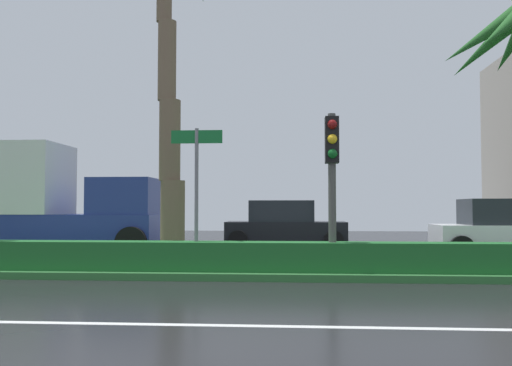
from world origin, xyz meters
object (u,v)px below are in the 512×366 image
at_px(palm_tree_centre_left, 165,6).
at_px(box_truck_lead, 56,205).
at_px(street_name_sign, 197,179).
at_px(car_in_traffic_leading, 285,225).
at_px(car_in_traffic_second, 508,229).
at_px(traffic_signal_median_right, 332,162).

distance_m(palm_tree_centre_left, box_truck_lead, 7.41).
distance_m(street_name_sign, car_in_traffic_leading, 8.71).
bearing_deg(car_in_traffic_leading, box_truck_lead, -155.43).
distance_m(palm_tree_centre_left, street_name_sign, 4.79).
relative_size(street_name_sign, car_in_traffic_second, 0.70).
distance_m(box_truck_lead, car_in_traffic_second, 13.74).
xyz_separation_m(palm_tree_centre_left, car_in_traffic_leading, (2.81, 6.80, -5.61)).
relative_size(traffic_signal_median_right, car_in_traffic_leading, 0.76).
relative_size(traffic_signal_median_right, street_name_sign, 1.09).
distance_m(box_truck_lead, car_in_traffic_leading, 7.83).
bearing_deg(palm_tree_centre_left, box_truck_lead, 140.25).
bearing_deg(palm_tree_centre_left, car_in_traffic_second, 20.57).
distance_m(palm_tree_centre_left, car_in_traffic_leading, 9.25).
distance_m(car_in_traffic_leading, car_in_traffic_second, 7.39).
bearing_deg(box_truck_lead, traffic_signal_median_right, -32.91).
xyz_separation_m(street_name_sign, box_truck_lead, (-5.40, 5.21, -0.53)).
bearing_deg(car_in_traffic_leading, street_name_sign, -101.35).
height_order(palm_tree_centre_left, box_truck_lead, palm_tree_centre_left).
distance_m(traffic_signal_median_right, box_truck_lead, 9.86).
height_order(traffic_signal_median_right, street_name_sign, traffic_signal_median_right).
xyz_separation_m(palm_tree_centre_left, street_name_sign, (1.12, -1.65, -4.35)).
height_order(palm_tree_centre_left, car_in_traffic_second, palm_tree_centre_left).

